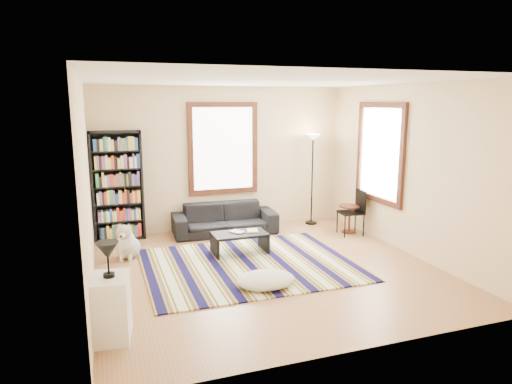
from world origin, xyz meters
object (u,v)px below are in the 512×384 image
object	(u,v)px
sofa	(225,219)
bookshelf	(118,186)
dog	(128,240)
white_cabinet	(111,308)
floor_lamp	(312,180)
coffee_table	(240,243)
floor_cushion	(265,280)
folding_chair	(351,213)
side_table	(349,219)

from	to	relation	value
sofa	bookshelf	size ratio (longest dim) A/B	0.99
sofa	dog	distance (m)	2.05
white_cabinet	dog	xyz separation A→B (m)	(0.34, 2.61, -0.05)
floor_lamp	white_cabinet	bearing A→B (deg)	-138.94
coffee_table	floor_cushion	world-z (taller)	coffee_table
white_cabinet	dog	bearing A→B (deg)	90.98
sofa	folding_chair	bearing A→B (deg)	-18.01
floor_lamp	dog	distance (m)	3.93
sofa	coffee_table	bearing A→B (deg)	-90.86
folding_chair	dog	distance (m)	4.11
floor_lamp	white_cabinet	world-z (taller)	floor_lamp
bookshelf	coffee_table	distance (m)	2.53
side_table	folding_chair	xyz separation A→B (m)	(-0.05, -0.12, 0.16)
floor_cushion	coffee_table	bearing A→B (deg)	86.83
floor_lamp	bookshelf	bearing A→B (deg)	177.46
floor_lamp	folding_chair	world-z (taller)	floor_lamp
bookshelf	floor_cushion	bearing A→B (deg)	-59.31
floor_cushion	dog	world-z (taller)	dog
floor_cushion	side_table	bearing A→B (deg)	38.54
sofa	side_table	distance (m)	2.42
sofa	side_table	size ratio (longest dim) A/B	3.66
floor_cushion	white_cabinet	xyz separation A→B (m)	(-2.03, -0.76, 0.25)
bookshelf	side_table	world-z (taller)	bookshelf
bookshelf	floor_lamp	distance (m)	3.83
sofa	floor_lamp	bearing A→B (deg)	5.97
bookshelf	white_cabinet	size ratio (longest dim) A/B	2.86
side_table	dog	world-z (taller)	dog
floor_cushion	folding_chair	size ratio (longest dim) A/B	0.97
floor_lamp	white_cabinet	size ratio (longest dim) A/B	2.66
dog	floor_cushion	bearing A→B (deg)	-29.43
floor_lamp	side_table	distance (m)	1.14
bookshelf	floor_cushion	distance (m)	3.58
sofa	dog	world-z (taller)	dog
side_table	dog	xyz separation A→B (m)	(-4.16, -0.12, 0.03)
floor_cushion	dog	distance (m)	2.52
floor_cushion	floor_lamp	world-z (taller)	floor_lamp
sofa	side_table	world-z (taller)	sofa
coffee_table	side_table	xyz separation A→B (m)	(2.38, 0.51, 0.09)
bookshelf	folding_chair	bearing A→B (deg)	-15.15
coffee_table	floor_cushion	size ratio (longest dim) A/B	1.08
sofa	white_cabinet	bearing A→B (deg)	-119.43
coffee_table	white_cabinet	size ratio (longest dim) A/B	1.29
sofa	dog	size ratio (longest dim) A/B	3.26
side_table	dog	distance (m)	4.16
floor_cushion	folding_chair	xyz separation A→B (m)	(2.42, 1.84, 0.33)
bookshelf	white_cabinet	world-z (taller)	bookshelf
white_cabinet	sofa	bearing A→B (deg)	65.99
white_cabinet	bookshelf	bearing A→B (deg)	94.27
bookshelf	coffee_table	size ratio (longest dim) A/B	2.22
folding_chair	dog	xyz separation A→B (m)	(-4.11, 0.00, -0.13)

